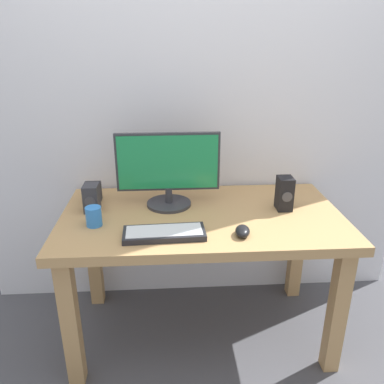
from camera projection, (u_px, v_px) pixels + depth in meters
ground_plane at (201, 330)px, 2.25m from camera, size 6.00×6.00×0.00m
wall_back at (196, 52)px, 2.09m from camera, size 2.57×0.04×3.00m
desk at (202, 233)px, 2.01m from camera, size 1.42×0.78×0.74m
monitor at (168, 169)px, 2.01m from camera, size 0.54×0.23×0.39m
keyboard_primary at (164, 233)px, 1.75m from camera, size 0.38×0.16×0.03m
mouse at (243, 231)px, 1.75m from camera, size 0.08×0.11×0.04m
speaker_right at (284, 193)px, 1.99m from camera, size 0.08×0.10×0.17m
speaker_left at (92, 198)px, 1.98m from camera, size 0.07×0.10×0.14m
audio_controller at (93, 192)px, 2.11m from camera, size 0.09×0.08×0.10m
coffee_mug at (94, 216)px, 1.83m from camera, size 0.07×0.07×0.09m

